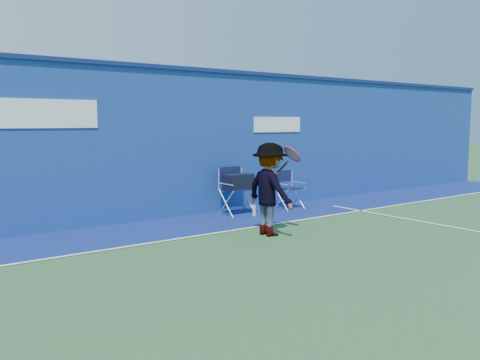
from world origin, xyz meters
TOP-DOWN VIEW (x-y plane):
  - ground at (0.00, 0.00)m, footprint 80.00×80.00m
  - stadium_wall at (-0.00, 5.20)m, footprint 24.00×0.50m
  - out_of_bounds_strip at (0.00, 4.10)m, footprint 24.00×1.80m
  - court_lines at (0.00, 0.60)m, footprint 24.00×12.00m
  - directors_chair_left at (2.06, 4.49)m, footprint 0.60×0.55m
  - directors_chair_right at (3.48, 4.42)m, footprint 0.51×0.46m
  - water_bottle at (2.23, 4.12)m, footprint 0.07×0.07m
  - tennis_player at (1.36, 2.56)m, footprint 0.86×1.04m

SIDE VIEW (x-z plane):
  - ground at x=0.00m, z-range 0.00..0.00m
  - out_of_bounds_strip at x=0.00m, z-range 0.00..0.01m
  - court_lines at x=0.00m, z-range 0.01..0.01m
  - water_bottle at x=2.23m, z-range 0.00..0.24m
  - directors_chair_right at x=3.48m, z-range -0.16..0.70m
  - directors_chair_left at x=2.06m, z-range -0.08..0.93m
  - tennis_player at x=1.36m, z-range 0.00..1.60m
  - stadium_wall at x=0.00m, z-range 0.01..3.09m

